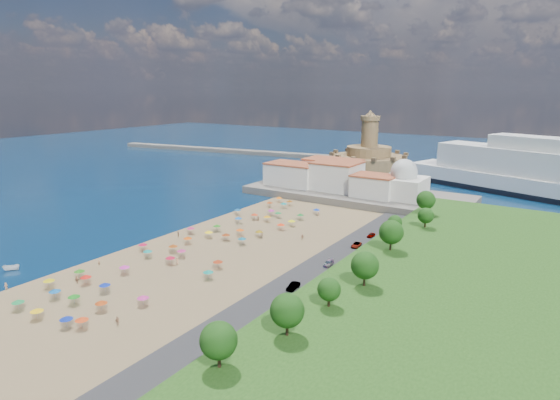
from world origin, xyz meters
The scene contains 11 objects.
ground centered at (0.00, 0.00, 0.00)m, with size 700.00×700.00×0.00m, color #071938.
terrace centered at (10.00, 73.00, 1.50)m, with size 90.00×36.00×3.00m, color #59544C.
jetty centered at (-12.00, 108.00, 1.20)m, with size 18.00×70.00×2.40m, color #59544C.
breakwater centered at (-110.00, 153.00, 1.30)m, with size 200.00×7.00×2.60m, color #59544C.
waterfront_buildings centered at (-3.05, 73.64, 7.88)m, with size 57.00×29.00×11.00m.
domed_building centered at (30.00, 71.00, 8.97)m, with size 16.00×16.00×15.00m.
fortress centered at (-12.00, 138.00, 6.68)m, with size 40.00×40.00×32.40m.
beach_parasols centered at (-1.15, -10.82, 2.15)m, with size 32.30×116.69×2.20m.
beachgoers centered at (1.92, -9.50, 1.10)m, with size 38.50×92.86×1.88m.
parked_cars centered at (36.00, -6.08, 1.36)m, with size 2.49×75.28×1.41m.
hillside_trees centered at (49.59, -8.74, 10.12)m, with size 11.61×103.01×7.45m.
Camera 1 is at (85.99, -100.55, 44.08)m, focal length 30.00 mm.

